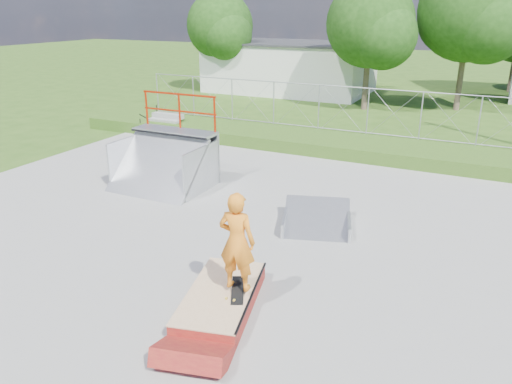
# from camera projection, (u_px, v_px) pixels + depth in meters

# --- Properties ---
(ground) EXTENTS (120.00, 120.00, 0.00)m
(ground) POSITION_uv_depth(u_px,v_px,m) (244.00, 258.00, 10.99)
(ground) COLOR #2E5217
(ground) RESTS_ON ground
(concrete_pad) EXTENTS (20.00, 16.00, 0.04)m
(concrete_pad) POSITION_uv_depth(u_px,v_px,m) (244.00, 257.00, 10.98)
(concrete_pad) COLOR gray
(concrete_pad) RESTS_ON ground
(grass_berm) EXTENTS (24.00, 3.00, 0.50)m
(grass_berm) POSITION_uv_depth(u_px,v_px,m) (359.00, 146.00, 18.90)
(grass_berm) COLOR #2E5217
(grass_berm) RESTS_ON ground
(grind_box) EXTENTS (1.70, 2.62, 0.36)m
(grind_box) POSITION_uv_depth(u_px,v_px,m) (221.00, 300.00, 9.11)
(grind_box) COLOR maroon
(grind_box) RESTS_ON concrete_pad
(quarter_pipe) EXTENTS (2.73, 2.32, 2.72)m
(quarter_pipe) POSITION_uv_depth(u_px,v_px,m) (160.00, 145.00, 14.77)
(quarter_pipe) COLOR #ABADB4
(quarter_pipe) RESTS_ON concrete_pad
(flat_bank_ramp) EXTENTS (2.09, 2.16, 0.50)m
(flat_bank_ramp) POSITION_uv_depth(u_px,v_px,m) (317.00, 219.00, 12.38)
(flat_bank_ramp) COLOR #ABADB4
(flat_bank_ramp) RESTS_ON concrete_pad
(skateboard) EXTENTS (0.54, 0.81, 0.13)m
(skateboard) POSITION_uv_depth(u_px,v_px,m) (238.00, 291.00, 8.98)
(skateboard) COLOR black
(skateboard) RESTS_ON grind_box
(skater) EXTENTS (0.70, 0.49, 1.82)m
(skater) POSITION_uv_depth(u_px,v_px,m) (237.00, 245.00, 8.66)
(skater) COLOR orange
(skater) RESTS_ON grind_box
(concrete_stairs) EXTENTS (1.50, 1.60, 0.80)m
(concrete_stairs) POSITION_uv_depth(u_px,v_px,m) (162.00, 124.00, 21.68)
(concrete_stairs) COLOR gray
(concrete_stairs) RESTS_ON ground
(chain_link_fence) EXTENTS (20.00, 0.06, 1.80)m
(chain_link_fence) POSITION_uv_depth(u_px,v_px,m) (368.00, 111.00, 19.35)
(chain_link_fence) COLOR #9B9DA4
(chain_link_fence) RESTS_ON grass_berm
(utility_building_flat) EXTENTS (10.00, 6.00, 3.00)m
(utility_building_flat) POSITION_uv_depth(u_px,v_px,m) (290.00, 68.00, 32.29)
(utility_building_flat) COLOR silver
(utility_building_flat) RESTS_ON ground
(tree_left_near) EXTENTS (4.76, 4.48, 6.65)m
(tree_left_near) POSITION_uv_depth(u_px,v_px,m) (374.00, 27.00, 25.25)
(tree_left_near) COLOR brown
(tree_left_near) RESTS_ON ground
(tree_center) EXTENTS (5.44, 5.12, 7.60)m
(tree_center) POSITION_uv_depth(u_px,v_px,m) (475.00, 14.00, 24.84)
(tree_center) COLOR brown
(tree_center) RESTS_ON ground
(tree_left_far) EXTENTS (4.42, 4.16, 6.18)m
(tree_left_far) POSITION_uv_depth(u_px,v_px,m) (222.00, 28.00, 31.18)
(tree_left_far) COLOR brown
(tree_left_far) RESTS_ON ground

